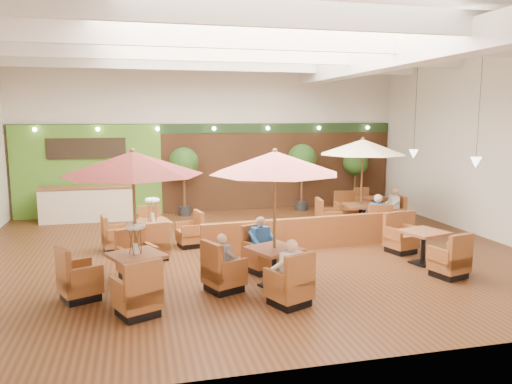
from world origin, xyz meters
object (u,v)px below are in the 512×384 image
object	(u,v)px
table_0	(130,192)
diner_0	(290,266)
topiary_0	(184,165)
diner_4	(392,205)
booth_divider	(314,233)
diner_3	(377,213)
table_5	(375,208)
topiary_2	(356,165)
table_2	(362,168)
table_1	(271,189)
table_4	(423,248)
diner_2	(224,256)
diner_1	(262,239)
service_counter	(87,204)
table_3	(153,233)
topiary_1	(302,161)

from	to	relation	value
table_0	diner_0	xyz separation A→B (m)	(2.82, -1.20, -1.29)
topiary_0	diner_4	bearing A→B (deg)	-31.55
booth_divider	diner_3	xyz separation A→B (m)	(2.07, 0.53, 0.35)
table_5	diner_4	bearing A→B (deg)	-102.32
diner_4	topiary_2	bearing A→B (deg)	6.58
booth_divider	table_2	distance (m)	3.01
table_1	table_5	xyz separation A→B (m)	(5.43, 6.10, -1.71)
table_2	diner_0	xyz separation A→B (m)	(-3.92, -5.29, -1.17)
table_4	diner_2	distance (m)	4.99
diner_1	diner_2	size ratio (longest dim) A/B	1.10
service_counter	table_3	distance (m)	4.62
table_4	service_counter	bearing A→B (deg)	124.28
diner_3	diner_2	bearing A→B (deg)	-139.28
service_counter	diner_2	distance (m)	8.42
topiary_1	diner_0	size ratio (longest dim) A/B	3.07
table_2	table_5	distance (m)	2.83
table_1	diner_0	xyz separation A→B (m)	(0.07, -1.05, -1.28)
diner_2	diner_4	xyz separation A→B (m)	(6.02, 4.24, 0.05)
table_5	diner_3	world-z (taller)	diner_3
diner_0	diner_3	bearing A→B (deg)	21.78
diner_0	diner_1	xyz separation A→B (m)	(0.00, 2.10, -0.00)
table_4	diner_1	world-z (taller)	diner_1
topiary_1	diner_3	size ratio (longest dim) A/B	2.91
table_5	table_0	bearing A→B (deg)	-144.64
table_5	diner_2	distance (m)	8.85
table_0	diner_3	xyz separation A→B (m)	(6.75, 3.04, -1.27)
topiary_2	table_0	bearing A→B (deg)	-136.60
booth_divider	topiary_1	xyz separation A→B (m)	(1.43, 5.29, 1.42)
table_3	diner_2	bearing A→B (deg)	-82.24
table_4	table_1	bearing A→B (deg)	175.28
topiary_1	diner_4	distance (m)	4.22
topiary_2	diner_4	size ratio (longest dim) A/B	2.57
service_counter	diner_3	bearing A→B (deg)	-28.96
table_5	diner_3	bearing A→B (deg)	-116.90
diner_1	diner_4	size ratio (longest dim) A/B	0.93
topiary_1	diner_3	world-z (taller)	topiary_1
table_1	topiary_2	world-z (taller)	table_1
table_3	table_4	bearing A→B (deg)	-36.58
table_0	topiary_1	bearing A→B (deg)	28.09
topiary_0	topiary_2	size ratio (longest dim) A/B	1.09
service_counter	diner_4	world-z (taller)	diner_4
service_counter	table_0	size ratio (longest dim) A/B	0.99
table_4	diner_2	size ratio (longest dim) A/B	3.95
diner_2	diner_3	bearing A→B (deg)	92.14
table_1	topiary_0	bearing A→B (deg)	73.78
table_1	diner_3	xyz separation A→B (m)	(4.00, 3.20, -1.27)
service_counter	table_4	world-z (taller)	service_counter
table_1	topiary_1	world-z (taller)	table_1
table_2	topiary_2	size ratio (longest dim) A/B	1.30
diner_1	diner_2	world-z (taller)	diner_1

